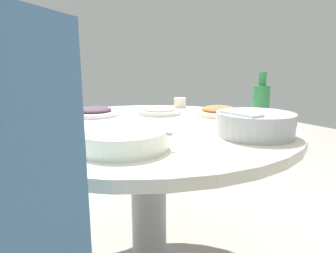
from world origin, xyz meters
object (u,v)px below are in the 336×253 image
tea_cup_near (180,103)px  dish_eggplant (94,112)px  rice_bowl (255,124)px  tea_cup_far (54,108)px  round_dining_table (148,155)px  green_bottle (261,103)px  dish_noodles (159,111)px  soup_bowl (123,140)px  dish_tofu_braise (24,126)px  dish_stirfry (219,111)px

tea_cup_near → dish_eggplant: bearing=4.5°
rice_bowl → tea_cup_far: size_ratio=3.65×
round_dining_table → rice_bowl: size_ratio=4.53×
round_dining_table → dish_eggplant: dish_eggplant is taller
dish_eggplant → green_bottle: size_ratio=1.06×
dish_noodles → tea_cup_near: size_ratio=3.13×
round_dining_table → tea_cup_near: (-0.40, -0.37, 0.17)m
dish_noodles → green_bottle: size_ratio=1.02×
soup_bowl → dish_tofu_braise: soup_bowl is taller
rice_bowl → dish_tofu_braise: 0.87m
green_bottle → round_dining_table: bearing=-26.6°
dish_noodles → dish_stirfry: (-0.24, 0.19, 0.00)m
rice_bowl → green_bottle: size_ratio=1.24×
dish_stirfry → dish_tofu_braise: bearing=-7.7°
rice_bowl → dish_stirfry: rice_bowl is taller
rice_bowl → dish_eggplant: rice_bowl is taller
dish_stirfry → tea_cup_near: tea_cup_near is taller
rice_bowl → dish_tofu_braise: size_ratio=1.34×
dish_noodles → tea_cup_far: (0.48, -0.23, 0.02)m
green_bottle → tea_cup_far: (0.74, -0.66, -0.05)m
tea_cup_near → tea_cup_far: (0.71, -0.07, 0.01)m
dish_noodles → dish_tofu_braise: same height
dish_tofu_braise → dish_eggplant: 0.38m
dish_tofu_braise → tea_cup_near: (-0.86, -0.23, 0.01)m
dish_stirfry → green_bottle: 0.25m
soup_bowl → dish_eggplant: soup_bowl is taller
round_dining_table → soup_bowl: (0.23, 0.30, 0.16)m
dish_stirfry → dish_eggplant: dish_stirfry is taller
dish_tofu_braise → round_dining_table: bearing=162.7°
rice_bowl → green_bottle: 0.26m
round_dining_table → green_bottle: 0.54m
dish_eggplant → tea_cup_far: 0.21m
tea_cup_near → dish_tofu_braise: bearing=14.8°
rice_bowl → tea_cup_far: bearing=-56.6°
round_dining_table → tea_cup_near: 0.57m
dish_stirfry → tea_cup_far: 0.83m
rice_bowl → dish_noodles: bearing=-84.2°
soup_bowl → green_bottle: (-0.67, -0.08, 0.06)m
dish_eggplant → tea_cup_far: (0.17, -0.11, 0.02)m
green_bottle → dish_noodles: bearing=-59.0°
soup_bowl → tea_cup_near: (-0.63, -0.67, 0.00)m
round_dining_table → dish_tofu_braise: dish_tofu_braise is taller
dish_eggplant → tea_cup_near: tea_cup_near is taller
tea_cup_near → soup_bowl: bearing=46.6°
dish_eggplant → dish_stirfry: bearing=150.8°
dish_noodles → tea_cup_far: size_ratio=3.00×
rice_bowl → tea_cup_far: rice_bowl is taller
round_dining_table → rice_bowl: (-0.23, 0.38, 0.18)m
soup_bowl → dish_noodles: (-0.40, -0.51, -0.01)m
dish_tofu_braise → tea_cup_far: 0.34m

